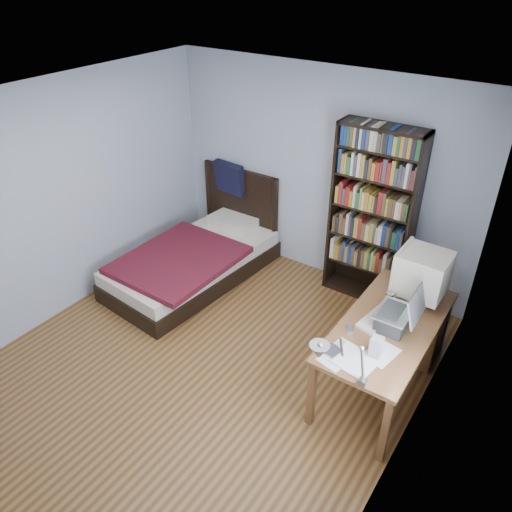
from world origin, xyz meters
name	(u,v)px	position (x,y,z in m)	size (l,w,h in m)	color
room	(205,256)	(0.03, 0.00, 1.25)	(4.20, 4.24, 2.50)	brown
desk	(402,325)	(1.51, 1.12, 0.42)	(0.75, 1.61, 0.73)	brown
crt_monitor	(421,273)	(1.57, 1.16, 1.01)	(0.44, 0.42, 0.50)	beige
laptop	(395,318)	(1.56, 0.63, 0.85)	(0.35, 0.36, 0.44)	#2D2D30
desk_lamp	(327,355)	(1.47, -0.51, 1.27)	(0.26, 0.57, 0.67)	#99999E
keyboard	(377,319)	(1.39, 0.66, 0.75)	(0.17, 0.44, 0.03)	beige
speaker	(376,347)	(1.56, 0.23, 0.82)	(0.09, 0.09, 0.18)	#979799
soda_can	(389,299)	(1.39, 0.93, 0.79)	(0.07, 0.07, 0.13)	#07380F
mouse	(396,306)	(1.47, 0.93, 0.75)	(0.06, 0.11, 0.04)	silver
phone_silver	(350,329)	(1.26, 0.40, 0.74)	(0.05, 0.11, 0.02)	#ACACB1
phone_grey	(340,344)	(1.27, 0.19, 0.74)	(0.04, 0.09, 0.02)	#979799
external_drive	(332,351)	(1.26, 0.07, 0.74)	(0.13, 0.13, 0.03)	#979799
bookshelf	(372,217)	(0.76, 1.94, 1.02)	(0.91, 0.30, 2.02)	black
bed	(197,258)	(-1.09, 1.13, 0.25)	(1.26, 2.24, 1.16)	black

